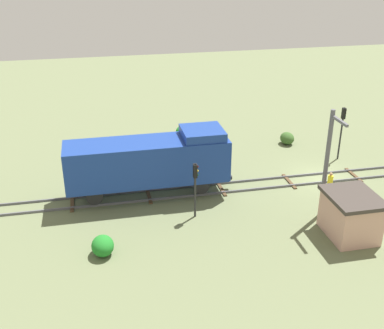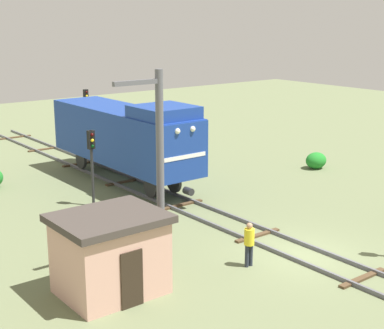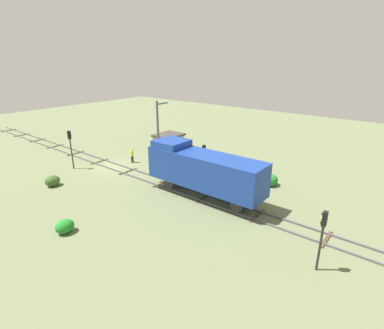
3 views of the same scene
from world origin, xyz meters
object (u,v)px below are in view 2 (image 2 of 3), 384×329
Objects in this scene: relay_hut at (110,254)px; traffic_signal_mid at (92,154)px; worker_near_track at (249,241)px; traffic_signal_far at (86,106)px; catenary_mast at (159,166)px; locomotive at (125,134)px.

traffic_signal_mid is at bearing 64.69° from relay_hut.
traffic_signal_far is at bearing 74.53° from worker_near_track.
catenary_mast is at bearing -111.83° from traffic_signal_far.
locomotive is 11.76m from traffic_signal_far.
traffic_signal_far is 23.34m from catenary_mast.
traffic_signal_far is 1.11× the size of relay_hut.
relay_hut reaches higher than worker_near_track.
catenary_mast reaches higher than relay_hut.
locomotive is 4.17m from traffic_signal_mid.
traffic_signal_mid is 0.51× the size of catenary_mast.
traffic_signal_far is at bearing 68.17° from catenary_mast.
traffic_signal_mid is 2.20× the size of worker_near_track.
locomotive is 3.31× the size of relay_hut.
relay_hut is (-4.10, -8.67, -1.23)m from traffic_signal_mid.
catenary_mast is 3.53m from relay_hut.
worker_near_track is at bearing -35.78° from catenary_mast.
relay_hut is at bearing -165.37° from catenary_mast.
traffic_signal_mid reaches higher than relay_hut.
traffic_signal_mid is at bearing 94.56° from worker_near_track.
worker_near_track is (-6.00, -23.56, -1.73)m from traffic_signal_far.
catenary_mast is (-5.07, -10.45, 1.10)m from locomotive.
locomotive is 1.60× the size of catenary_mast.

